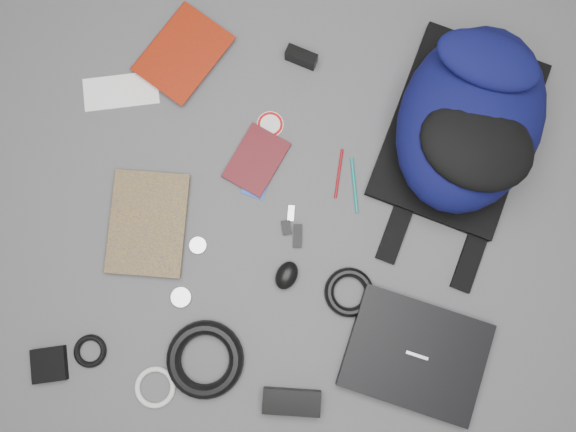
% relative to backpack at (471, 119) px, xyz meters
% --- Properties ---
extents(ground, '(4.00, 4.00, 0.00)m').
position_rel_backpack_xyz_m(ground, '(-0.39, -0.34, -0.11)').
color(ground, '#4F4F51').
rests_on(ground, ground).
extents(backpack, '(0.44, 0.59, 0.23)m').
position_rel_backpack_xyz_m(backpack, '(0.00, 0.00, 0.00)').
color(backpack, black).
rests_on(backpack, ground).
extents(laptop, '(0.36, 0.29, 0.03)m').
position_rel_backpack_xyz_m(laptop, '(0.02, -0.60, -0.10)').
color(laptop, black).
rests_on(laptop, ground).
extents(textbook_red, '(0.26, 0.29, 0.03)m').
position_rel_backpack_xyz_m(textbook_red, '(-0.85, 0.06, -0.10)').
color(textbook_red, maroon).
rests_on(textbook_red, ground).
extents(comic_book, '(0.24, 0.30, 0.02)m').
position_rel_backpack_xyz_m(comic_book, '(-0.84, -0.46, -0.10)').
color(comic_book, '#C39B0D').
rests_on(comic_book, ground).
extents(envelope, '(0.22, 0.16, 0.00)m').
position_rel_backpack_xyz_m(envelope, '(-0.91, -0.11, -0.11)').
color(envelope, white).
rests_on(envelope, ground).
extents(dvd_case, '(0.16, 0.19, 0.01)m').
position_rel_backpack_xyz_m(dvd_case, '(-0.50, -0.21, -0.11)').
color(dvd_case, '#410C10').
rests_on(dvd_case, ground).
extents(compact_camera, '(0.09, 0.04, 0.05)m').
position_rel_backpack_xyz_m(compact_camera, '(-0.46, 0.09, -0.09)').
color(compact_camera, black).
rests_on(compact_camera, ground).
extents(sticker_disc, '(0.10, 0.10, 0.00)m').
position_rel_backpack_xyz_m(sticker_disc, '(-0.49, -0.10, -0.11)').
color(sticker_disc, white).
rests_on(sticker_disc, ground).
extents(pen_teal, '(0.06, 0.14, 0.01)m').
position_rel_backpack_xyz_m(pen_teal, '(-0.23, -0.21, -0.11)').
color(pen_teal, '#0D786E').
rests_on(pen_teal, ground).
extents(pen_red, '(0.02, 0.13, 0.01)m').
position_rel_backpack_xyz_m(pen_red, '(-0.28, -0.19, -0.11)').
color(pen_red, maroon).
rests_on(pen_red, ground).
extents(id_badge, '(0.07, 0.10, 0.00)m').
position_rel_backpack_xyz_m(id_badge, '(-0.49, -0.26, -0.11)').
color(id_badge, blue).
rests_on(id_badge, ground).
extents(usb_black, '(0.03, 0.06, 0.01)m').
position_rel_backpack_xyz_m(usb_black, '(-0.35, -0.38, -0.11)').
color(usb_black, black).
rests_on(usb_black, ground).
extents(usb_silver, '(0.02, 0.04, 0.01)m').
position_rel_backpack_xyz_m(usb_silver, '(-0.38, -0.33, -0.11)').
color(usb_silver, '#B3B3B5').
rests_on(usb_silver, ground).
extents(key_fob, '(0.04, 0.04, 0.01)m').
position_rel_backpack_xyz_m(key_fob, '(-0.38, -0.37, -0.11)').
color(key_fob, black).
rests_on(key_fob, ground).
extents(mouse, '(0.07, 0.09, 0.04)m').
position_rel_backpack_xyz_m(mouse, '(-0.35, -0.49, -0.09)').
color(mouse, black).
rests_on(mouse, ground).
extents(headphone_left, '(0.05, 0.05, 0.01)m').
position_rel_backpack_xyz_m(headphone_left, '(-0.60, -0.47, -0.11)').
color(headphone_left, silver).
rests_on(headphone_left, ground).
extents(headphone_right, '(0.05, 0.05, 0.01)m').
position_rel_backpack_xyz_m(headphone_right, '(-0.60, -0.61, -0.11)').
color(headphone_right, silver).
rests_on(headphone_right, ground).
extents(cable_coil, '(0.15, 0.15, 0.02)m').
position_rel_backpack_xyz_m(cable_coil, '(-0.18, -0.49, -0.10)').
color(cable_coil, black).
rests_on(cable_coil, ground).
extents(power_brick, '(0.15, 0.09, 0.04)m').
position_rel_backpack_xyz_m(power_brick, '(-0.26, -0.79, -0.10)').
color(power_brick, black).
rests_on(power_brick, ground).
extents(power_cord_coil, '(0.22, 0.22, 0.04)m').
position_rel_backpack_xyz_m(power_cord_coil, '(-0.50, -0.74, -0.10)').
color(power_cord_coil, black).
rests_on(power_cord_coil, ground).
extents(pouch, '(0.11, 0.11, 0.02)m').
position_rel_backpack_xyz_m(pouch, '(-0.88, -0.85, -0.10)').
color(pouch, black).
rests_on(pouch, ground).
extents(earbud_coil, '(0.11, 0.11, 0.02)m').
position_rel_backpack_xyz_m(earbud_coil, '(-0.79, -0.80, -0.11)').
color(earbud_coil, black).
rests_on(earbud_coil, ground).
extents(white_cable_coil, '(0.11, 0.11, 0.01)m').
position_rel_backpack_xyz_m(white_cable_coil, '(-0.61, -0.84, -0.11)').
color(white_cable_coil, silver).
rests_on(white_cable_coil, ground).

